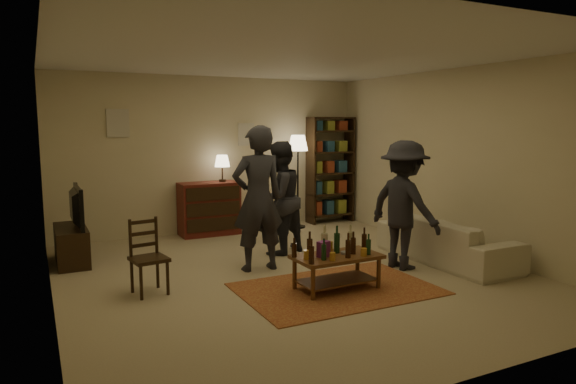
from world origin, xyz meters
TOP-DOWN VIEW (x-y plane):
  - floor at (0.00, 0.00)m, footprint 6.00×6.00m
  - room_shell at (-0.65, 2.98)m, footprint 6.00×6.00m
  - rug at (0.19, -0.77)m, footprint 2.20×1.50m
  - coffee_table at (0.18, -0.77)m, footprint 1.01×0.56m
  - dining_chair at (-1.77, 0.09)m, footprint 0.42×0.42m
  - tv_stand at (-2.44, 1.80)m, footprint 0.40×1.00m
  - dresser at (-0.19, 2.71)m, footprint 1.00×0.50m
  - bookshelf at (2.25, 2.78)m, footprint 0.90×0.34m
  - floor_lamp at (1.43, 2.57)m, footprint 0.36×0.36m
  - sofa at (2.20, -0.40)m, footprint 0.81×2.08m
  - person_left at (-0.29, 0.38)m, footprint 0.70×0.47m
  - person_right at (0.32, 1.02)m, footprint 0.98×0.88m
  - person_by_sofa at (1.45, -0.40)m, footprint 0.80×1.18m

SIDE VIEW (x-z plane):
  - floor at x=0.00m, z-range 0.00..0.00m
  - rug at x=0.19m, z-range 0.00..0.01m
  - sofa at x=2.20m, z-range 0.00..0.61m
  - coffee_table at x=0.18m, z-range 0.00..0.75m
  - tv_stand at x=-2.44m, z-range -0.14..0.91m
  - dining_chair at x=-1.77m, z-range 0.02..0.87m
  - dresser at x=-0.19m, z-range -0.20..1.16m
  - person_right at x=0.32m, z-range 0.00..1.64m
  - person_by_sofa at x=1.45m, z-range 0.00..1.68m
  - person_left at x=-0.29m, z-range 0.00..1.87m
  - bookshelf at x=2.25m, z-range 0.03..2.04m
  - floor_lamp at x=1.43m, z-range 0.59..2.28m
  - room_shell at x=-0.65m, z-range -1.19..4.81m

